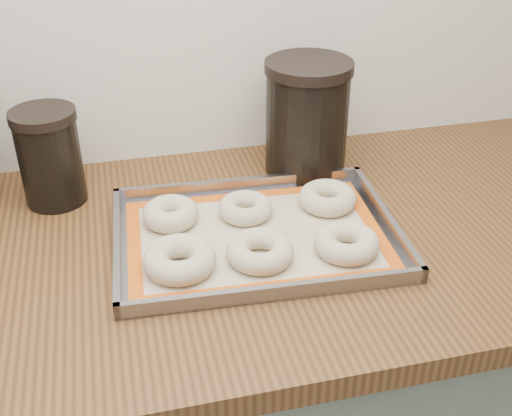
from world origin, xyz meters
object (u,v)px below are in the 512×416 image
object	(u,v)px
baking_tray	(256,235)
canister_right	(307,117)
bagel_back_mid	(245,208)
canister_mid	(50,157)
bagel_back_left	(170,214)
bagel_front_left	(180,259)
bagel_front_mid	(260,251)
bagel_back_right	(327,198)
bagel_front_right	(347,243)

from	to	relation	value
baking_tray	canister_right	xyz separation A→B (m)	(0.15, 0.22, 0.10)
bagel_back_mid	canister_mid	size ratio (longest dim) A/B	0.54
bagel_back_left	bagel_back_mid	distance (m)	0.13
bagel_front_left	bagel_back_left	bearing A→B (deg)	88.84
baking_tray	bagel_front_left	xyz separation A→B (m)	(-0.13, -0.06, 0.02)
bagel_back_mid	canister_right	size ratio (longest dim) A/B	0.43
bagel_front_mid	bagel_back_right	world-z (taller)	same
baking_tray	bagel_front_mid	distance (m)	0.07
bagel_front_left	bagel_front_mid	size ratio (longest dim) A/B	1.06
baking_tray	bagel_back_right	size ratio (longest dim) A/B	4.67
bagel_front_left	bagel_back_left	size ratio (longest dim) A/B	1.17
bagel_front_mid	bagel_front_right	distance (m)	0.14
baking_tray	bagel_front_right	distance (m)	0.15
bagel_front_mid	canister_mid	size ratio (longest dim) A/B	0.61
bagel_front_mid	bagel_back_mid	bearing A→B (deg)	87.22
baking_tray	bagel_front_mid	bearing A→B (deg)	-98.15
baking_tray	bagel_back_mid	size ratio (longest dim) A/B	5.11
baking_tray	bagel_back_left	world-z (taller)	bagel_back_left
baking_tray	bagel_back_mid	bearing A→B (deg)	92.60
bagel_back_right	canister_right	distance (m)	0.18
bagel_back_left	bagel_back_right	world-z (taller)	bagel_back_left
bagel_front_mid	bagel_back_left	xyz separation A→B (m)	(-0.12, 0.14, 0.00)
bagel_back_mid	bagel_back_right	world-z (taller)	bagel_back_right
baking_tray	bagel_back_mid	xyz separation A→B (m)	(-0.00, 0.07, 0.01)
canister_right	bagel_front_mid	bearing A→B (deg)	-119.75
bagel_front_right	bagel_front_mid	bearing A→B (deg)	175.36
bagel_back_right	canister_right	world-z (taller)	canister_right
bagel_back_mid	bagel_back_left	bearing A→B (deg)	176.04
bagel_front_left	bagel_back_mid	size ratio (longest dim) A/B	1.20
bagel_front_left	baking_tray	bearing A→B (deg)	24.29
bagel_front_left	bagel_back_right	xyz separation A→B (m)	(0.28, 0.12, -0.00)
bagel_back_right	canister_mid	distance (m)	0.49
bagel_front_left	bagel_front_right	size ratio (longest dim) A/B	1.09
canister_right	bagel_back_left	bearing A→B (deg)	-153.50
bagel_front_mid	canister_right	bearing A→B (deg)	60.25
canister_mid	bagel_back_mid	bearing A→B (deg)	-24.04
bagel_front_mid	bagel_back_right	bearing A→B (deg)	39.75
bagel_front_mid	canister_right	size ratio (longest dim) A/B	0.48
bagel_front_mid	bagel_back_right	size ratio (longest dim) A/B	1.04
bagel_front_mid	bagel_back_mid	xyz separation A→B (m)	(0.01, 0.13, -0.00)
bagel_back_right	canister_mid	size ratio (longest dim) A/B	0.59
bagel_back_mid	canister_right	bearing A→B (deg)	44.09
baking_tray	bagel_front_mid	size ratio (longest dim) A/B	4.49
bagel_front_left	canister_right	world-z (taller)	canister_right
bagel_front_right	bagel_back_right	distance (m)	0.14
baking_tray	bagel_back_right	xyz separation A→B (m)	(0.15, 0.06, 0.02)
baking_tray	canister_right	world-z (taller)	canister_right
bagel_front_left	bagel_front_mid	xyz separation A→B (m)	(0.12, -0.01, -0.00)
bagel_back_left	bagel_back_mid	size ratio (longest dim) A/B	1.02
bagel_front_left	bagel_back_right	bearing A→B (deg)	23.83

